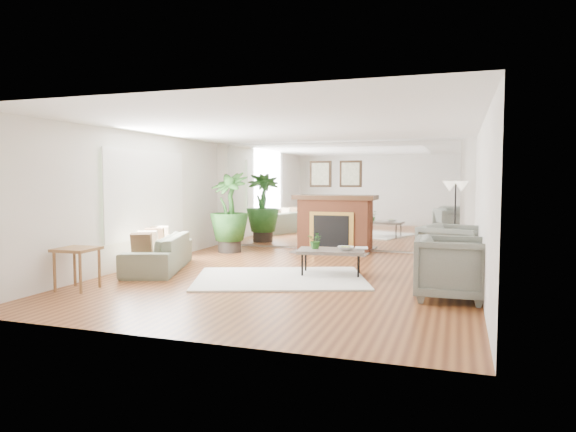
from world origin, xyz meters
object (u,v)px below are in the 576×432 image
(sofa, at_px, (158,252))
(floor_lamp, at_px, (455,192))
(side_table, at_px, (77,255))
(fireplace, at_px, (333,222))
(armchair_front, at_px, (451,268))
(potted_ficus, at_px, (229,210))
(armchair_back, at_px, (453,251))
(coffee_table, at_px, (331,252))

(sofa, bearing_deg, floor_lamp, 102.65)
(side_table, bearing_deg, floor_lamp, 43.36)
(fireplace, bearing_deg, floor_lamp, -3.50)
(armchair_front, bearing_deg, potted_ficus, 55.58)
(potted_ficus, bearing_deg, sofa, -96.32)
(armchair_back, relative_size, floor_lamp, 0.61)
(fireplace, height_order, side_table, fireplace)
(armchair_back, xyz_separation_m, floor_lamp, (0.00, 2.19, 0.92))
(armchair_front, height_order, potted_ficus, potted_ficus)
(coffee_table, relative_size, floor_lamp, 0.75)
(coffee_table, distance_m, potted_ficus, 3.51)
(fireplace, height_order, armchair_front, fireplace)
(sofa, bearing_deg, armchair_back, 81.36)
(fireplace, height_order, sofa, fireplace)
(fireplace, distance_m, side_table, 5.77)
(sofa, height_order, floor_lamp, floor_lamp)
(fireplace, relative_size, armchair_front, 2.17)
(armchair_back, height_order, potted_ficus, potted_ficus)
(sofa, relative_size, armchair_back, 2.20)
(armchair_back, relative_size, potted_ficus, 0.54)
(armchair_back, distance_m, armchair_front, 1.67)
(coffee_table, bearing_deg, armchair_front, -31.02)
(coffee_table, distance_m, side_table, 4.00)
(potted_ficus, bearing_deg, fireplace, 20.99)
(armchair_front, relative_size, side_table, 1.51)
(fireplace, xyz_separation_m, potted_ficus, (-2.18, -0.84, 0.29))
(side_table, distance_m, potted_ficus, 4.33)
(coffee_table, distance_m, armchair_front, 2.28)
(fireplace, bearing_deg, armchair_front, -57.13)
(fireplace, bearing_deg, potted_ficus, -159.01)
(armchair_back, relative_size, armchair_front, 1.03)
(coffee_table, height_order, armchair_back, armchair_back)
(fireplace, xyz_separation_m, armchair_front, (2.60, -4.02, -0.23))
(coffee_table, relative_size, armchair_front, 1.27)
(fireplace, xyz_separation_m, floor_lamp, (2.60, -0.16, 0.70))
(sofa, bearing_deg, side_table, -25.26)
(sofa, distance_m, floor_lamp, 6.03)
(fireplace, xyz_separation_m, sofa, (-2.45, -3.28, -0.35))
(potted_ficus, bearing_deg, armchair_front, -33.71)
(armchair_back, distance_m, floor_lamp, 2.38)
(fireplace, distance_m, coffee_table, 2.93)
(sofa, xyz_separation_m, armchair_back, (5.05, 0.93, 0.13))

